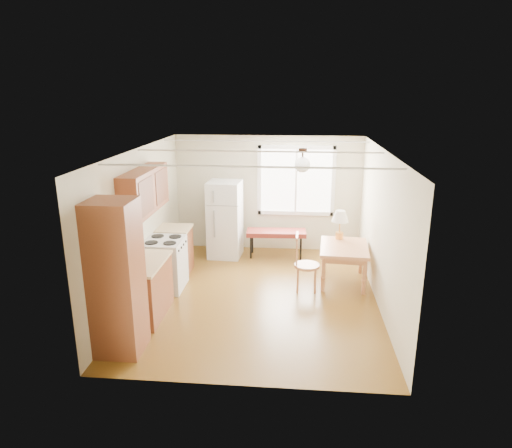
# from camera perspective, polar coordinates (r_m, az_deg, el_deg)

# --- Properties ---
(room_shell) EXTENTS (4.60, 5.60, 2.62)m
(room_shell) POSITION_cam_1_polar(r_m,az_deg,el_deg) (7.51, 0.28, -0.32)
(room_shell) COLOR #513410
(room_shell) RESTS_ON ground
(kitchen_run) EXTENTS (0.65, 3.40, 2.20)m
(kitchen_run) POSITION_cam_1_polar(r_m,az_deg,el_deg) (7.40, -13.56, -4.42)
(kitchen_run) COLOR brown
(kitchen_run) RESTS_ON ground
(window_unit) EXTENTS (1.64, 0.05, 1.51)m
(window_unit) POSITION_cam_1_polar(r_m,az_deg,el_deg) (9.82, 5.03, 5.41)
(window_unit) COLOR white
(window_unit) RESTS_ON room_shell
(pendant_light) EXTENTS (0.26, 0.26, 0.40)m
(pendant_light) POSITION_cam_1_polar(r_m,az_deg,el_deg) (7.66, 5.82, 7.49)
(pendant_light) COLOR black
(pendant_light) RESTS_ON room_shell
(refrigerator) EXTENTS (0.70, 0.71, 1.61)m
(refrigerator) POSITION_cam_1_polar(r_m,az_deg,el_deg) (9.58, -3.90, 0.59)
(refrigerator) COLOR silver
(refrigerator) RESTS_ON ground
(bench) EXTENTS (1.26, 0.52, 0.57)m
(bench) POSITION_cam_1_polar(r_m,az_deg,el_deg) (9.60, 2.55, -1.19)
(bench) COLOR maroon
(bench) RESTS_ON ground
(dining_table) EXTENTS (0.92, 1.18, 0.70)m
(dining_table) POSITION_cam_1_polar(r_m,az_deg,el_deg) (8.44, 10.93, -3.39)
(dining_table) COLOR #AF6B43
(dining_table) RESTS_ON ground
(chair) EXTENTS (0.45, 0.45, 1.02)m
(chair) POSITION_cam_1_polar(r_m,az_deg,el_deg) (8.02, 5.72, -4.34)
(chair) COLOR #AF6B43
(chair) RESTS_ON ground
(table_lamp) EXTENTS (0.32, 0.32, 0.55)m
(table_lamp) POSITION_cam_1_polar(r_m,az_deg,el_deg) (8.69, 10.48, 0.70)
(table_lamp) COLOR gold
(table_lamp) RESTS_ON dining_table
(coffee_maker) EXTENTS (0.21, 0.25, 0.35)m
(coffee_maker) POSITION_cam_1_polar(r_m,az_deg,el_deg) (6.73, -15.52, -4.96)
(coffee_maker) COLOR black
(coffee_maker) RESTS_ON kitchen_run
(kettle) EXTENTS (0.13, 0.13, 0.25)m
(kettle) POSITION_cam_1_polar(r_m,az_deg,el_deg) (7.23, -14.59, -3.60)
(kettle) COLOR #B71F0D
(kettle) RESTS_ON kitchen_run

